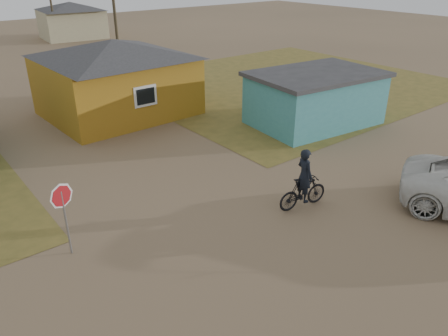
{
  "coord_description": "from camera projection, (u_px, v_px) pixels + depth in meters",
  "views": [
    {
      "loc": [
        -7.08,
        -7.19,
        7.53
      ],
      "look_at": [
        0.97,
        3.0,
        1.3
      ],
      "focal_mm": 35.0,
      "sensor_mm": 36.0,
      "label": 1
    }
  ],
  "objects": [
    {
      "name": "grass_ne",
      "position": [
        284.0,
        83.0,
        29.32
      ],
      "size": [
        20.0,
        18.0,
        0.0
      ],
      "primitive_type": "cube",
      "color": "olive",
      "rests_on": "ground"
    },
    {
      "name": "utility_pole_near",
      "position": [
        115.0,
        14.0,
        29.71
      ],
      "size": [
        1.4,
        0.2,
        8.0
      ],
      "color": "#413827",
      "rests_on": "ground"
    },
    {
      "name": "ground",
      "position": [
        263.0,
        255.0,
        12.3
      ],
      "size": [
        120.0,
        120.0,
        0.0
      ],
      "primitive_type": "plane",
      "color": "#82684B"
    },
    {
      "name": "cyclist",
      "position": [
        303.0,
        187.0,
        14.36
      ],
      "size": [
        1.92,
        0.83,
        2.1
      ],
      "color": "black",
      "rests_on": "ground"
    },
    {
      "name": "shed_turquoise",
      "position": [
        315.0,
        98.0,
        21.64
      ],
      "size": [
        6.71,
        4.93,
        2.6
      ],
      "color": "teal",
      "rests_on": "ground"
    },
    {
      "name": "house_yellow",
      "position": [
        116.0,
        77.0,
        22.73
      ],
      "size": [
        7.72,
        6.76,
        3.9
      ],
      "color": "#A47119",
      "rests_on": "ground"
    },
    {
      "name": "house_beige_east",
      "position": [
        72.0,
        20.0,
        45.38
      ],
      "size": [
        6.95,
        6.05,
        3.6
      ],
      "color": "tan",
      "rests_on": "ground"
    },
    {
      "name": "stop_sign",
      "position": [
        63.0,
        203.0,
        11.67
      ],
      "size": [
        0.72,
        0.08,
        2.21
      ],
      "color": "gray",
      "rests_on": "ground"
    }
  ]
}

